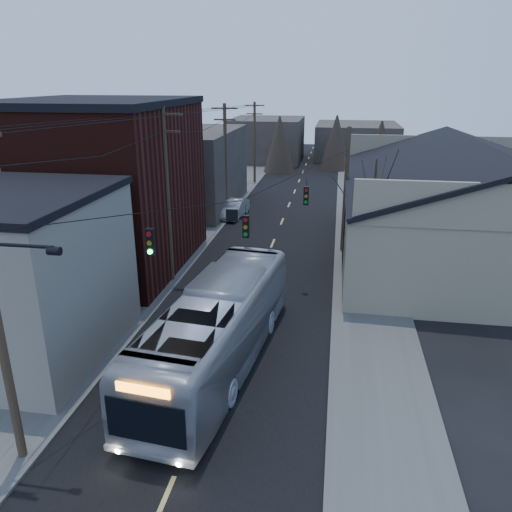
% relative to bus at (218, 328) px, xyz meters
% --- Properties ---
extents(road_surface, '(9.00, 110.00, 0.02)m').
position_rel_bus_xyz_m(road_surface, '(0.11, 20.69, -1.76)').
color(road_surface, black).
rests_on(road_surface, ground).
extents(sidewalk_left, '(4.00, 110.00, 0.12)m').
position_rel_bus_xyz_m(sidewalk_left, '(-6.39, 20.69, -1.71)').
color(sidewalk_left, '#474744').
rests_on(sidewalk_left, ground).
extents(sidewalk_right, '(4.00, 110.00, 0.12)m').
position_rel_bus_xyz_m(sidewalk_right, '(6.61, 20.69, -1.71)').
color(sidewalk_right, '#474744').
rests_on(sidewalk_right, ground).
extents(building_clapboard, '(8.00, 8.00, 7.00)m').
position_rel_bus_xyz_m(building_clapboard, '(-8.89, -0.31, 1.73)').
color(building_clapboard, gray).
rests_on(building_clapboard, ground).
extents(building_brick, '(10.00, 12.00, 10.00)m').
position_rel_bus_xyz_m(building_brick, '(-9.89, 10.69, 3.23)').
color(building_brick, black).
rests_on(building_brick, ground).
extents(building_left_far, '(9.00, 14.00, 7.00)m').
position_rel_bus_xyz_m(building_left_far, '(-9.39, 26.69, 1.73)').
color(building_left_far, '#37312C').
rests_on(building_left_far, ground).
extents(warehouse, '(16.16, 20.60, 7.73)m').
position_rel_bus_xyz_m(warehouse, '(13.11, 15.69, 0.93)').
color(warehouse, gray).
rests_on(warehouse, ground).
extents(building_far_left, '(10.00, 12.00, 6.00)m').
position_rel_bus_xyz_m(building_far_left, '(-5.89, 55.69, 1.23)').
color(building_far_left, '#37312C').
rests_on(building_far_left, ground).
extents(building_far_right, '(12.00, 14.00, 5.00)m').
position_rel_bus_xyz_m(building_far_right, '(7.11, 60.69, 0.73)').
color(building_far_right, '#37312C').
rests_on(building_far_right, ground).
extents(bare_tree, '(0.40, 0.40, 7.20)m').
position_rel_bus_xyz_m(bare_tree, '(6.61, 10.69, 1.83)').
color(bare_tree, black).
rests_on(bare_tree, ground).
extents(utility_lines, '(11.24, 45.28, 10.50)m').
position_rel_bus_xyz_m(utility_lines, '(-3.01, 14.83, 3.18)').
color(utility_lines, '#382B1E').
rests_on(utility_lines, ground).
extents(bus, '(4.38, 12.96, 3.54)m').
position_rel_bus_xyz_m(bus, '(0.00, 0.00, 0.00)').
color(bus, '#9EA2AA').
rests_on(bus, ground).
extents(parked_car, '(2.07, 4.75, 1.52)m').
position_rel_bus_xyz_m(parked_car, '(-4.19, 23.45, -1.01)').
color(parked_car, '#94969B').
rests_on(parked_car, ground).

